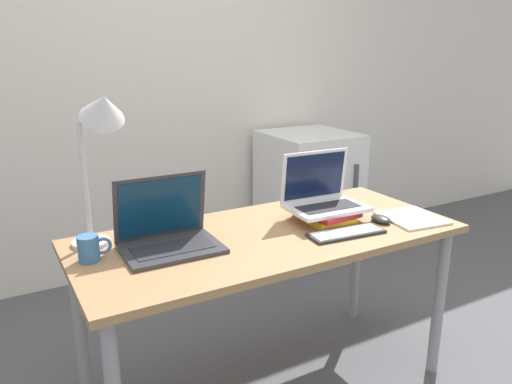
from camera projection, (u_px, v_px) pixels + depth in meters
The scene contains 11 objects.
wall_back at pixel (147, 63), 3.08m from camera, with size 8.00×0.05×2.70m.
desk at pixel (269, 251), 2.04m from camera, with size 1.56×0.68×0.73m.
laptop_left at pixel (168, 234), 1.86m from camera, with size 0.36×0.26×0.27m.
book_stack at pixel (325, 214), 2.15m from camera, with size 0.22×0.27×0.05m.
laptop_on_books at pixel (322, 197), 2.15m from camera, with size 0.34×0.24×0.24m.
wireless_keyboard at pixel (346, 233), 2.00m from camera, with size 0.33×0.14×0.01m.
mouse at pixel (381, 219), 2.13m from camera, with size 0.07×0.10×0.03m.
notepad at pixel (412, 218), 2.17m from camera, with size 0.26×0.28×0.01m.
mug at pixel (90, 248), 1.74m from camera, with size 0.12×0.07×0.09m.
desk_lamp at pixel (101, 126), 1.78m from camera, with size 0.23×0.20×0.61m.
mini_fridge at pixel (308, 195), 3.50m from camera, with size 0.56×0.60×0.89m.
Camera 1 is at (-0.97, -1.28, 1.45)m, focal length 35.00 mm.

